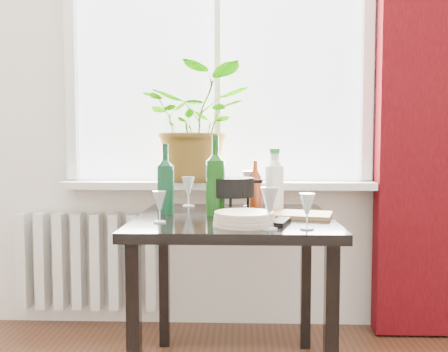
{
  "coord_description": "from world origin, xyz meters",
  "views": [
    {
      "loc": [
        0.14,
        -0.62,
        1.07
      ],
      "look_at": [
        0.06,
        1.55,
        0.92
      ],
      "focal_mm": 40.0,
      "sensor_mm": 36.0,
      "label": 1
    }
  ],
  "objects_px": {
    "plate_stack": "(244,219)",
    "cleaning_bottle": "(275,180)",
    "table": "(234,237)",
    "fondue_pot": "(231,196)",
    "wine_bottle_left": "(166,178)",
    "cutting_board": "(295,214)",
    "wineglass_far_right": "(307,211)",
    "wineglass_back_left": "(188,191)",
    "wineglass_front_right": "(269,208)",
    "wine_bottle_right": "(215,174)",
    "bottle_amber": "(255,184)",
    "tv_remote": "(281,222)",
    "wineglass_front_left": "(160,207)",
    "radiator": "(88,261)",
    "potted_plant": "(197,124)",
    "wineglass_back_center": "(250,188)"
  },
  "relations": [
    {
      "from": "plate_stack",
      "to": "cleaning_bottle",
      "type": "bearing_deg",
      "value": 69.76
    },
    {
      "from": "table",
      "to": "fondue_pot",
      "type": "bearing_deg",
      "value": 99.83
    },
    {
      "from": "wine_bottle_left",
      "to": "cutting_board",
      "type": "distance_m",
      "value": 0.6
    },
    {
      "from": "wineglass_far_right",
      "to": "wineglass_back_left",
      "type": "bearing_deg",
      "value": 128.6
    },
    {
      "from": "wineglass_front_right",
      "to": "wineglass_back_left",
      "type": "distance_m",
      "value": 0.75
    },
    {
      "from": "wine_bottle_left",
      "to": "wine_bottle_right",
      "type": "height_order",
      "value": "wine_bottle_right"
    },
    {
      "from": "plate_stack",
      "to": "fondue_pot",
      "type": "height_order",
      "value": "fondue_pot"
    },
    {
      "from": "bottle_amber",
      "to": "wineglass_front_right",
      "type": "relative_size",
      "value": 1.46
    },
    {
      "from": "tv_remote",
      "to": "table",
      "type": "bearing_deg",
      "value": 149.64
    },
    {
      "from": "table",
      "to": "wineglass_far_right",
      "type": "relative_size",
      "value": 6.18
    },
    {
      "from": "wineglass_far_right",
      "to": "wineglass_back_left",
      "type": "height_order",
      "value": "wineglass_back_left"
    },
    {
      "from": "wineglass_front_right",
      "to": "plate_stack",
      "type": "xyz_separation_m",
      "value": [
        -0.09,
        0.09,
        -0.05
      ]
    },
    {
      "from": "wine_bottle_left",
      "to": "wineglass_front_left",
      "type": "relative_size",
      "value": 2.47
    },
    {
      "from": "wine_bottle_right",
      "to": "wineglass_front_right",
      "type": "xyz_separation_m",
      "value": [
        0.22,
        -0.36,
        -0.1
      ]
    },
    {
      "from": "radiator",
      "to": "cutting_board",
      "type": "relative_size",
      "value": 2.6
    },
    {
      "from": "wine_bottle_right",
      "to": "cleaning_bottle",
      "type": "distance_m",
      "value": 0.3
    },
    {
      "from": "wine_bottle_left",
      "to": "wineglass_front_right",
      "type": "xyz_separation_m",
      "value": [
        0.45,
        -0.39,
        -0.08
      ]
    },
    {
      "from": "table",
      "to": "cleaning_bottle",
      "type": "bearing_deg",
      "value": 39.3
    },
    {
      "from": "potted_plant",
      "to": "cleaning_bottle",
      "type": "bearing_deg",
      "value": -48.03
    },
    {
      "from": "wine_bottle_left",
      "to": "bottle_amber",
      "type": "height_order",
      "value": "wine_bottle_left"
    },
    {
      "from": "cleaning_bottle",
      "to": "fondue_pot",
      "type": "relative_size",
      "value": 1.23
    },
    {
      "from": "wineglass_back_center",
      "to": "tv_remote",
      "type": "relative_size",
      "value": 1.13
    },
    {
      "from": "potted_plant",
      "to": "wineglass_front_left",
      "type": "height_order",
      "value": "potted_plant"
    },
    {
      "from": "radiator",
      "to": "wine_bottle_left",
      "type": "height_order",
      "value": "wine_bottle_left"
    },
    {
      "from": "table",
      "to": "bottle_amber",
      "type": "xyz_separation_m",
      "value": [
        0.1,
        0.28,
        0.21
      ]
    },
    {
      "from": "wine_bottle_right",
      "to": "tv_remote",
      "type": "xyz_separation_m",
      "value": [
        0.27,
        -0.24,
        -0.17
      ]
    },
    {
      "from": "tv_remote",
      "to": "plate_stack",
      "type": "bearing_deg",
      "value": -151.23
    },
    {
      "from": "bottle_amber",
      "to": "wine_bottle_right",
      "type": "bearing_deg",
      "value": -127.07
    },
    {
      "from": "wineglass_far_right",
      "to": "wineglass_back_left",
      "type": "xyz_separation_m",
      "value": [
        -0.51,
        0.64,
        0.01
      ]
    },
    {
      "from": "bottle_amber",
      "to": "plate_stack",
      "type": "height_order",
      "value": "bottle_amber"
    },
    {
      "from": "wineglass_back_center",
      "to": "fondue_pot",
      "type": "xyz_separation_m",
      "value": [
        -0.09,
        -0.24,
        -0.01
      ]
    },
    {
      "from": "plate_stack",
      "to": "potted_plant",
      "type": "bearing_deg",
      "value": 107.08
    },
    {
      "from": "table",
      "to": "wineglass_front_left",
      "type": "xyz_separation_m",
      "value": [
        -0.3,
        -0.18,
        0.16
      ]
    },
    {
      "from": "wineglass_back_center",
      "to": "fondue_pot",
      "type": "distance_m",
      "value": 0.26
    },
    {
      "from": "wineglass_back_left",
      "to": "cutting_board",
      "type": "height_order",
      "value": "wineglass_back_left"
    },
    {
      "from": "fondue_pot",
      "to": "wineglass_back_center",
      "type": "bearing_deg",
      "value": 68.25
    },
    {
      "from": "bottle_amber",
      "to": "wineglass_back_left",
      "type": "distance_m",
      "value": 0.34
    },
    {
      "from": "wineglass_back_center",
      "to": "table",
      "type": "bearing_deg",
      "value": -103.47
    },
    {
      "from": "wine_bottle_right",
      "to": "wineglass_far_right",
      "type": "xyz_separation_m",
      "value": [
        0.36,
        -0.35,
        -0.11
      ]
    },
    {
      "from": "wineglass_front_right",
      "to": "wine_bottle_left",
      "type": "bearing_deg",
      "value": 138.84
    },
    {
      "from": "bottle_amber",
      "to": "cutting_board",
      "type": "relative_size",
      "value": 0.77
    },
    {
      "from": "cleaning_bottle",
      "to": "tv_remote",
      "type": "relative_size",
      "value": 1.82
    },
    {
      "from": "wineglass_front_left",
      "to": "fondue_pot",
      "type": "xyz_separation_m",
      "value": [
        0.28,
        0.26,
        0.02
      ]
    },
    {
      "from": "potted_plant",
      "to": "table",
      "type": "bearing_deg",
      "value": -70.57
    },
    {
      "from": "wineglass_front_right",
      "to": "wineglass_front_left",
      "type": "relative_size",
      "value": 1.24
    },
    {
      "from": "wineglass_back_center",
      "to": "fondue_pot",
      "type": "bearing_deg",
      "value": -110.52
    },
    {
      "from": "wine_bottle_right",
      "to": "wineglass_back_left",
      "type": "xyz_separation_m",
      "value": [
        -0.15,
        0.29,
        -0.11
      ]
    },
    {
      "from": "potted_plant",
      "to": "wineglass_front_right",
      "type": "xyz_separation_m",
      "value": [
        0.35,
        -0.92,
        -0.34
      ]
    },
    {
      "from": "table",
      "to": "potted_plant",
      "type": "bearing_deg",
      "value": 109.43
    },
    {
      "from": "wineglass_back_left",
      "to": "wineglass_front_left",
      "type": "relative_size",
      "value": 1.17
    }
  ]
}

